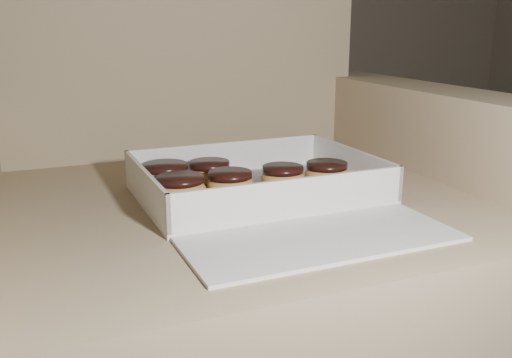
{
  "coord_description": "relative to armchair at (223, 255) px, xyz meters",
  "views": [
    {
      "loc": [
        -0.05,
        0.17,
        0.72
      ],
      "look_at": [
        0.29,
        0.98,
        0.48
      ],
      "focal_mm": 40.0,
      "sensor_mm": 36.0,
      "label": 1
    }
  ],
  "objects": [
    {
      "name": "donut_a",
      "position": [
        0.15,
        -0.1,
        0.16
      ],
      "size": [
        0.07,
        0.07,
        0.04
      ],
      "color": "#C38B44",
      "rests_on": "bakery_box"
    },
    {
      "name": "bakery_box",
      "position": [
        0.03,
        -0.13,
        0.15
      ],
      "size": [
        0.37,
        0.43,
        0.06
      ],
      "rotation": [
        0.0,
        0.0,
        0.01
      ],
      "color": "silver",
      "rests_on": "armchair"
    },
    {
      "name": "donut_d",
      "position": [
        -0.02,
        -0.09,
        0.16
      ],
      "size": [
        0.07,
        0.07,
        0.04
      ],
      "color": "#C38B44",
      "rests_on": "bakery_box"
    },
    {
      "name": "donut_e",
      "position": [
        0.07,
        -0.09,
        0.16
      ],
      "size": [
        0.07,
        0.07,
        0.04
      ],
      "color": "#C38B44",
      "rests_on": "bakery_box"
    },
    {
      "name": "crumb_b",
      "position": [
        0.18,
        -0.17,
        0.14
      ],
      "size": [
        0.01,
        0.01,
        0.0
      ],
      "primitive_type": "ellipsoid",
      "color": "black",
      "rests_on": "bakery_box"
    },
    {
      "name": "crumb_a",
      "position": [
        0.15,
        -0.1,
        0.14
      ],
      "size": [
        0.01,
        0.01,
        0.0
      ],
      "primitive_type": "ellipsoid",
      "color": "black",
      "rests_on": "bakery_box"
    },
    {
      "name": "donut_c",
      "position": [
        -0.03,
        -0.02,
        0.16
      ],
      "size": [
        0.07,
        0.07,
        0.04
      ],
      "color": "#C38B44",
      "rests_on": "bakery_box"
    },
    {
      "name": "crumb_c",
      "position": [
        0.03,
        -0.14,
        0.14
      ],
      "size": [
        0.01,
        0.01,
        0.0
      ],
      "primitive_type": "ellipsoid",
      "color": "black",
      "rests_on": "bakery_box"
    },
    {
      "name": "armchair",
      "position": [
        0.0,
        0.0,
        0.0
      ],
      "size": [
        0.97,
        0.82,
        1.01
      ],
      "color": "#8E7D5A",
      "rests_on": "floor"
    },
    {
      "name": "donut_f",
      "position": [
        -0.1,
        -0.02,
        0.16
      ],
      "size": [
        0.08,
        0.08,
        0.04
      ],
      "color": "#C38B44",
      "rests_on": "bakery_box"
    },
    {
      "name": "donut_b",
      "position": [
        -0.1,
        -0.1,
        0.16
      ],
      "size": [
        0.08,
        0.08,
        0.04
      ],
      "color": "#C38B44",
      "rests_on": "bakery_box"
    }
  ]
}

